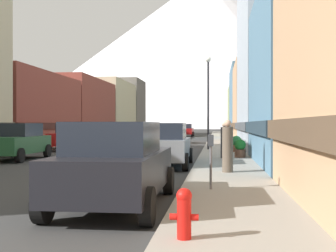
{
  "coord_description": "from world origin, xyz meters",
  "views": [
    {
      "loc": [
        5.9,
        -4.93,
        1.74
      ],
      "look_at": [
        0.43,
        41.46,
        1.53
      ],
      "focal_mm": 44.52,
      "sensor_mm": 36.0,
      "label": 1
    }
  ],
  "objects_px": {
    "potted_plant_2": "(240,148)",
    "pedestrian_0": "(224,141)",
    "car_right_0": "(116,164)",
    "parking_meter_near": "(211,154)",
    "car_left_1": "(17,141)",
    "car_driving_0": "(169,133)",
    "pedestrian_1": "(228,148)",
    "streetlamp_right": "(208,88)",
    "car_right_1": "(165,145)",
    "car_left_2": "(72,137)",
    "fire_hydrant_near": "(184,212)",
    "car_driving_1": "(186,130)",
    "potted_plant_1": "(236,143)"
  },
  "relations": [
    {
      "from": "car_driving_0",
      "to": "pedestrian_1",
      "type": "relative_size",
      "value": 2.53
    },
    {
      "from": "car_driving_0",
      "to": "fire_hydrant_near",
      "type": "xyz_separation_m",
      "value": [
        3.85,
        -31.54,
        -0.37
      ]
    },
    {
      "from": "car_left_2",
      "to": "car_driving_1",
      "type": "xyz_separation_m",
      "value": [
        5.4,
        31.23,
        0.0
      ]
    },
    {
      "from": "pedestrian_0",
      "to": "pedestrian_1",
      "type": "distance_m",
      "value": 5.82
    },
    {
      "from": "car_driving_0",
      "to": "car_right_1",
      "type": "bearing_deg",
      "value": -83.84
    },
    {
      "from": "car_left_2",
      "to": "pedestrian_0",
      "type": "xyz_separation_m",
      "value": [
        10.05,
        -7.3,
        0.02
      ]
    },
    {
      "from": "pedestrian_0",
      "to": "pedestrian_1",
      "type": "height_order",
      "value": "pedestrian_1"
    },
    {
      "from": "car_right_0",
      "to": "car_driving_0",
      "type": "relative_size",
      "value": 1.0
    },
    {
      "from": "car_right_1",
      "to": "car_driving_0",
      "type": "xyz_separation_m",
      "value": [
        -2.2,
        20.41,
        0.0
      ]
    },
    {
      "from": "car_driving_0",
      "to": "potted_plant_2",
      "type": "xyz_separation_m",
      "value": [
        5.4,
        -17.16,
        -0.32
      ]
    },
    {
      "from": "car_driving_0",
      "to": "pedestrian_0",
      "type": "height_order",
      "value": "pedestrian_0"
    },
    {
      "from": "potted_plant_2",
      "to": "pedestrian_1",
      "type": "relative_size",
      "value": 0.5
    },
    {
      "from": "car_driving_1",
      "to": "streetlamp_right",
      "type": "relative_size",
      "value": 0.75
    },
    {
      "from": "pedestrian_0",
      "to": "car_right_0",
      "type": "bearing_deg",
      "value": -102.35
    },
    {
      "from": "car_right_1",
      "to": "car_driving_0",
      "type": "bearing_deg",
      "value": 96.16
    },
    {
      "from": "pedestrian_0",
      "to": "streetlamp_right",
      "type": "height_order",
      "value": "streetlamp_right"
    },
    {
      "from": "car_left_2",
      "to": "car_right_1",
      "type": "bearing_deg",
      "value": -53.17
    },
    {
      "from": "car_right_0",
      "to": "car_driving_1",
      "type": "bearing_deg",
      "value": 92.53
    },
    {
      "from": "potted_plant_2",
      "to": "pedestrian_0",
      "type": "distance_m",
      "value": 0.92
    },
    {
      "from": "car_right_0",
      "to": "streetlamp_right",
      "type": "bearing_deg",
      "value": 85.02
    },
    {
      "from": "car_right_0",
      "to": "parking_meter_near",
      "type": "distance_m",
      "value": 2.57
    },
    {
      "from": "car_left_2",
      "to": "car_driving_0",
      "type": "xyz_separation_m",
      "value": [
        5.4,
        10.26,
        0.0
      ]
    },
    {
      "from": "car_right_1",
      "to": "parking_meter_near",
      "type": "bearing_deg",
      "value": -73.69
    },
    {
      "from": "fire_hydrant_near",
      "to": "car_left_2",
      "type": "bearing_deg",
      "value": 113.49
    },
    {
      "from": "parking_meter_near",
      "to": "pedestrian_0",
      "type": "height_order",
      "value": "pedestrian_0"
    },
    {
      "from": "parking_meter_near",
      "to": "potted_plant_2",
      "type": "relative_size",
      "value": 1.55
    },
    {
      "from": "car_driving_0",
      "to": "parking_meter_near",
      "type": "distance_m",
      "value": 27.39
    },
    {
      "from": "car_left_2",
      "to": "fire_hydrant_near",
      "type": "relative_size",
      "value": 6.29
    },
    {
      "from": "car_right_1",
      "to": "pedestrian_0",
      "type": "distance_m",
      "value": 3.76
    },
    {
      "from": "car_right_1",
      "to": "potted_plant_2",
      "type": "height_order",
      "value": "car_right_1"
    },
    {
      "from": "car_left_2",
      "to": "streetlamp_right",
      "type": "relative_size",
      "value": 0.76
    },
    {
      "from": "streetlamp_right",
      "to": "potted_plant_1",
      "type": "bearing_deg",
      "value": -53.54
    },
    {
      "from": "car_left_2",
      "to": "potted_plant_2",
      "type": "xyz_separation_m",
      "value": [
        10.8,
        -6.9,
        -0.32
      ]
    },
    {
      "from": "car_left_1",
      "to": "car_driving_0",
      "type": "height_order",
      "value": "same"
    },
    {
      "from": "car_right_0",
      "to": "car_right_1",
      "type": "height_order",
      "value": "same"
    },
    {
      "from": "car_right_1",
      "to": "pedestrian_0",
      "type": "xyz_separation_m",
      "value": [
        2.45,
        2.85,
        0.02
      ]
    },
    {
      "from": "car_driving_0",
      "to": "pedestrian_1",
      "type": "distance_m",
      "value": 23.83
    },
    {
      "from": "car_right_0",
      "to": "streetlamp_right",
      "type": "relative_size",
      "value": 0.75
    },
    {
      "from": "car_driving_1",
      "to": "fire_hydrant_near",
      "type": "bearing_deg",
      "value": -85.81
    },
    {
      "from": "car_driving_0",
      "to": "potted_plant_2",
      "type": "distance_m",
      "value": 17.99
    },
    {
      "from": "car_driving_1",
      "to": "fire_hydrant_near",
      "type": "distance_m",
      "value": 52.66
    },
    {
      "from": "car_right_1",
      "to": "car_driving_0",
      "type": "distance_m",
      "value": 20.53
    },
    {
      "from": "car_driving_1",
      "to": "potted_plant_1",
      "type": "relative_size",
      "value": 4.77
    },
    {
      "from": "car_left_2",
      "to": "car_driving_0",
      "type": "height_order",
      "value": "same"
    },
    {
      "from": "car_left_1",
      "to": "streetlamp_right",
      "type": "relative_size",
      "value": 0.76
    },
    {
      "from": "car_right_1",
      "to": "car_driving_1",
      "type": "height_order",
      "value": "same"
    },
    {
      "from": "car_driving_1",
      "to": "car_right_1",
      "type": "bearing_deg",
      "value": -86.96
    },
    {
      "from": "car_left_1",
      "to": "potted_plant_1",
      "type": "relative_size",
      "value": 4.84
    },
    {
      "from": "fire_hydrant_near",
      "to": "streetlamp_right",
      "type": "bearing_deg",
      "value": 90.28
    },
    {
      "from": "fire_hydrant_near",
      "to": "pedestrian_1",
      "type": "distance_m",
      "value": 8.22
    }
  ]
}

